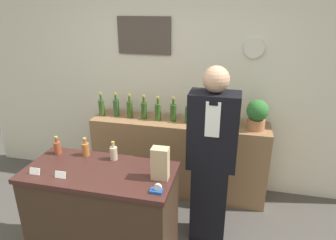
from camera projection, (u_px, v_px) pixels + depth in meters
back_wall at (171, 79)px, 3.59m from camera, size 5.20×0.09×2.70m
back_shelf at (178, 157)px, 3.63m from camera, size 2.06×0.43×0.93m
display_counter at (104, 216)px, 2.62m from camera, size 1.25×0.60×0.93m
shopkeeper at (211, 160)px, 2.74m from camera, size 0.44×0.27×1.73m
potted_plant at (257, 114)px, 3.19m from camera, size 0.23×0.23×0.33m
paper_bag at (160, 163)px, 2.29m from camera, size 0.13×0.09×0.26m
tape_dispenser at (157, 190)px, 2.15m from camera, size 0.09×0.06×0.07m
price_card_left at (35, 171)px, 2.38m from camera, size 0.09×0.02×0.06m
price_card_right at (60, 175)px, 2.33m from camera, size 0.09×0.02×0.06m
counter_bottle_0 at (58, 147)px, 2.70m from camera, size 0.07×0.07×0.17m
counter_bottle_1 at (86, 149)px, 2.67m from camera, size 0.07×0.07×0.17m
counter_bottle_2 at (114, 153)px, 2.60m from camera, size 0.07×0.07×0.17m
shelf_bottle_0 at (102, 107)px, 3.62m from camera, size 0.07×0.07×0.29m
shelf_bottle_1 at (116, 107)px, 3.61m from camera, size 0.07×0.07×0.29m
shelf_bottle_2 at (130, 109)px, 3.56m from camera, size 0.07×0.07×0.29m
shelf_bottle_3 at (144, 110)px, 3.52m from camera, size 0.07×0.07×0.29m
shelf_bottle_4 at (158, 111)px, 3.47m from camera, size 0.07×0.07×0.29m
shelf_bottle_5 at (173, 112)px, 3.45m from camera, size 0.07×0.07×0.29m
shelf_bottle_6 at (188, 114)px, 3.39m from camera, size 0.07×0.07×0.29m
shelf_bottle_7 at (204, 115)px, 3.36m from camera, size 0.07×0.07×0.29m
shelf_bottle_8 at (219, 117)px, 3.31m from camera, size 0.07×0.07×0.29m
shelf_bottle_9 at (236, 117)px, 3.29m from camera, size 0.07×0.07×0.29m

